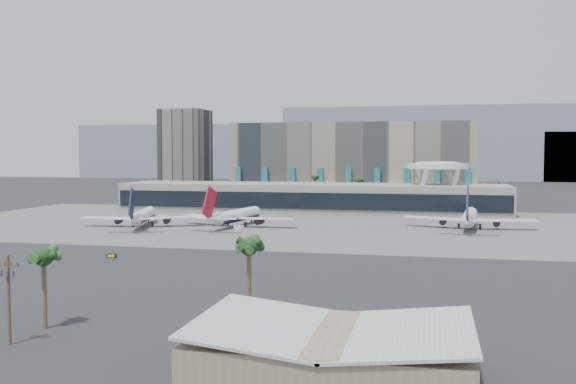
% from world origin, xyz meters
% --- Properties ---
extents(ground, '(900.00, 900.00, 0.00)m').
position_xyz_m(ground, '(0.00, 0.00, 0.00)').
color(ground, '#232326').
rests_on(ground, ground).
extents(apron_pad, '(260.00, 130.00, 0.06)m').
position_xyz_m(apron_pad, '(0.00, 55.00, 0.03)').
color(apron_pad, '#5B5B59').
rests_on(apron_pad, ground).
extents(mountain_ridge, '(680.00, 60.00, 70.00)m').
position_xyz_m(mountain_ridge, '(27.88, 470.00, 29.89)').
color(mountain_ridge, gray).
rests_on(mountain_ridge, ground).
extents(hotel, '(140.00, 30.00, 42.00)m').
position_xyz_m(hotel, '(10.00, 174.41, 16.81)').
color(hotel, tan).
rests_on(hotel, ground).
extents(office_tower, '(30.00, 30.00, 52.00)m').
position_xyz_m(office_tower, '(-95.00, 200.00, 22.94)').
color(office_tower, black).
rests_on(office_tower, ground).
extents(terminal, '(170.00, 32.50, 14.50)m').
position_xyz_m(terminal, '(0.00, 109.84, 6.52)').
color(terminal, '#A7A293').
rests_on(terminal, ground).
extents(saucer_structure, '(26.00, 26.00, 21.89)m').
position_xyz_m(saucer_structure, '(55.00, 116.00, 18.45)').
color(saucer_structure, white).
rests_on(saucer_structure, ground).
extents(palm_row, '(157.80, 2.80, 13.10)m').
position_xyz_m(palm_row, '(7.00, 145.00, 10.50)').
color(palm_row, brown).
rests_on(palm_row, ground).
extents(hangar_right, '(30.55, 20.60, 6.89)m').
position_xyz_m(hangar_right, '(42.00, -100.00, 2.95)').
color(hangar_right, gray).
rests_on(hangar_right, ground).
extents(utility_pole, '(3.20, 0.85, 12.00)m').
position_xyz_m(utility_pole, '(-2.00, -96.09, 7.14)').
color(utility_pole, '#4C3826').
rests_on(utility_pole, ground).
extents(airliner_left, '(40.81, 42.32, 14.95)m').
position_xyz_m(airliner_left, '(-45.32, 34.80, 3.77)').
color(airliner_left, white).
rests_on(airliner_left, ground).
extents(airliner_centre, '(42.29, 43.85, 15.22)m').
position_xyz_m(airliner_centre, '(-13.96, 42.49, 3.84)').
color(airliner_centre, white).
rests_on(airliner_centre, ground).
extents(airliner_right, '(43.84, 45.29, 15.63)m').
position_xyz_m(airliner_right, '(65.01, 53.10, 3.94)').
color(airliner_right, white).
rests_on(airliner_right, ground).
extents(service_vehicle_a, '(5.53, 3.57, 2.49)m').
position_xyz_m(service_vehicle_a, '(-45.05, 51.15, 1.25)').
color(service_vehicle_a, silver).
rests_on(service_vehicle_a, ground).
extents(service_vehicle_b, '(3.60, 2.95, 1.61)m').
position_xyz_m(service_vehicle_b, '(-9.85, 33.17, 0.81)').
color(service_vehicle_b, silver).
rests_on(service_vehicle_b, ground).
extents(taxiway_sign, '(2.34, 1.11, 1.08)m').
position_xyz_m(taxiway_sign, '(-23.30, -28.27, 0.53)').
color(taxiway_sign, black).
rests_on(taxiway_sign, ground).
extents(near_palm_a, '(6.00, 6.00, 11.92)m').
position_xyz_m(near_palm_a, '(-2.03, -88.01, 9.09)').
color(near_palm_a, brown).
rests_on(near_palm_a, ground).
extents(near_palm_b, '(6.00, 6.00, 12.86)m').
position_xyz_m(near_palm_b, '(25.82, -77.84, 10.00)').
color(near_palm_b, brown).
rests_on(near_palm_b, ground).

